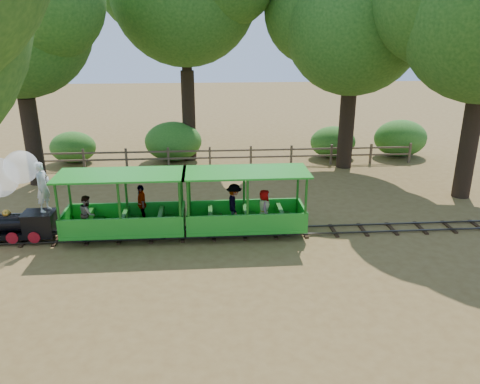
{
  "coord_description": "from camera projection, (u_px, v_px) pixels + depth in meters",
  "views": [
    {
      "loc": [
        -1.2,
        -14.01,
        6.43
      ],
      "look_at": [
        -0.1,
        0.5,
        1.3
      ],
      "focal_mm": 35.0,
      "sensor_mm": 36.0,
      "label": 1
    }
  ],
  "objects": [
    {
      "name": "carriage_front",
      "position": [
        122.0,
        214.0,
        14.85
      ],
      "size": [
        3.98,
        1.62,
        2.07
      ],
      "color": "green",
      "rests_on": "track"
    },
    {
      "name": "shrub_east",
      "position": [
        400.0,
        138.0,
        24.46
      ],
      "size": [
        2.76,
        2.12,
        1.91
      ],
      "primitive_type": "ellipsoid",
      "color": "#2D6B1E",
      "rests_on": "ground"
    },
    {
      "name": "locomotive",
      "position": [
        8.0,
        191.0,
        14.39
      ],
      "size": [
        2.59,
        1.22,
        2.98
      ],
      "color": "black",
      "rests_on": "ground"
    },
    {
      "name": "oak_ne",
      "position": [
        353.0,
        17.0,
        20.63
      ],
      "size": [
        7.78,
        6.85,
        9.67
      ],
      "color": "#2D2116",
      "rests_on": "ground"
    },
    {
      "name": "track",
      "position": [
        244.0,
        232.0,
        15.37
      ],
      "size": [
        22.0,
        1.0,
        0.1
      ],
      "color": "#3F3D3A",
      "rests_on": "ground"
    },
    {
      "name": "shrub_mid_e",
      "position": [
        333.0,
        142.0,
        24.26
      ],
      "size": [
        2.35,
        1.81,
        1.63
      ],
      "primitive_type": "ellipsoid",
      "color": "#2D6B1E",
      "rests_on": "ground"
    },
    {
      "name": "fence",
      "position": [
        230.0,
        155.0,
        22.73
      ],
      "size": [
        18.1,
        0.1,
        1.0
      ],
      "color": "brown",
      "rests_on": "ground"
    },
    {
      "name": "shrub_west",
      "position": [
        73.0,
        147.0,
        23.33
      ],
      "size": [
        2.26,
        1.74,
        1.56
      ],
      "primitive_type": "ellipsoid",
      "color": "#2D6B1E",
      "rests_on": "ground"
    },
    {
      "name": "ground",
      "position": [
        244.0,
        234.0,
        15.4
      ],
      "size": [
        90.0,
        90.0,
        0.0
      ],
      "primitive_type": "plane",
      "color": "olive",
      "rests_on": "ground"
    },
    {
      "name": "carriage_rear",
      "position": [
        245.0,
        210.0,
        15.1
      ],
      "size": [
        3.98,
        1.62,
        2.07
      ],
      "color": "green",
      "rests_on": "track"
    },
    {
      "name": "shrub_mid_w",
      "position": [
        173.0,
        141.0,
        23.61
      ],
      "size": [
        2.87,
        2.2,
        1.98
      ],
      "primitive_type": "ellipsoid",
      "color": "#2D6B1E",
      "rests_on": "ground"
    },
    {
      "name": "oak_nw",
      "position": [
        14.0,
        13.0,
        18.19
      ],
      "size": [
        7.43,
        6.54,
        9.63
      ],
      "color": "#2D2116",
      "rests_on": "ground"
    }
  ]
}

